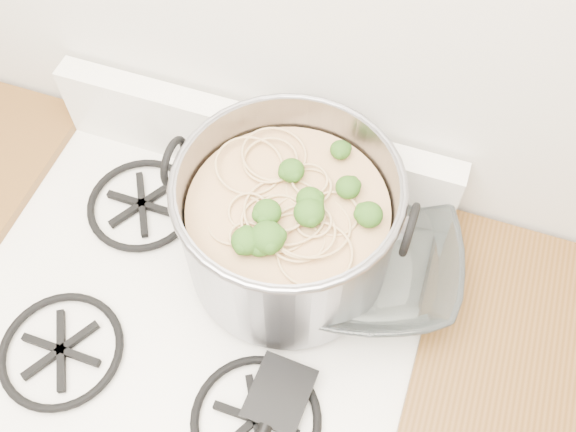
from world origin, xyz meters
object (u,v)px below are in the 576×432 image
Objects in this scene: gas_range at (218,387)px; spatula at (280,392)px; glass_bowl at (364,262)px; stock_pot at (288,226)px.

gas_range is 2.98× the size of spatula.
gas_range is at bearing 155.48° from spatula.
gas_range is 0.59m from glass_bowl.
spatula is 2.45× the size of glass_bowl.
glass_bowl is (0.13, 0.03, -0.09)m from stock_pot.
stock_pot is at bearing 46.35° from gas_range.
stock_pot is at bearing 108.92° from spatula.
stock_pot is 3.03× the size of glass_bowl.
gas_range is 0.62m from stock_pot.
glass_bowl reaches higher than gas_range.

